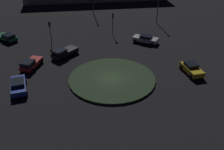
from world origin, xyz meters
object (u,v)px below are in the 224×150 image
Objects in this scene: car_red at (31,64)px; car_black at (64,52)px; traffic_light_southeast at (113,20)px; car_green at (7,37)px; traffic_light_east at (50,28)px; car_blue at (18,85)px; car_yellow at (192,69)px; car_silver at (145,39)px.

car_red is 5.76m from car_black.
traffic_light_southeast is at bearing -29.37° from car_red.
car_green is 8.67m from traffic_light_east.
car_blue is at bearing -45.12° from traffic_light_east.
car_blue reaches higher than car_red.
car_yellow is 18.64m from traffic_light_southeast.
car_blue is at bearing -165.76° from car_red.
traffic_light_east is at bearing -131.00° from car_yellow.
car_green is at bearing 48.32° from car_red.
car_yellow is (-17.57, -16.07, 0.02)m from car_blue.
car_silver is 12.33m from car_yellow.
car_green is at bearing -156.18° from car_silver.
car_green is at bearing 98.04° from car_black.
car_blue is 15.43m from traffic_light_east.
car_blue is at bearing -32.12° from traffic_light_southeast.
car_blue is 1.02× the size of traffic_light_southeast.
car_blue is 5.93m from car_red.
traffic_light_east reaches higher than car_green.
traffic_light_southeast is at bearing -135.13° from car_green.
traffic_light_southeast is 11.67m from traffic_light_east.
traffic_light_southeast reaches higher than car_blue.
car_red is at bearing -42.56° from traffic_light_southeast.
car_red is (10.33, 17.65, -0.00)m from car_silver.
car_yellow reaches higher than car_green.
car_green is 1.10× the size of traffic_light_east.
car_silver is at bearing -145.04° from car_green.
car_black is (-1.65, -5.52, 0.02)m from car_red.
car_green is (32.32, 6.06, -0.04)m from car_yellow.
car_black reaches higher than car_green.
car_blue is 1.10× the size of car_yellow.
car_black is at bearing -120.68° from car_yellow.
traffic_light_east reaches higher than car_yellow.
car_green is at bearing -138.15° from traffic_light_east.
car_silver is 25.29m from car_green.
car_blue reaches higher than car_silver.
car_yellow is 0.93× the size of traffic_light_southeast.
traffic_light_east is (3.94, -8.53, 2.13)m from car_red.
car_blue is 0.96× the size of car_black.
car_red is 0.94× the size of car_black.
car_green is at bearing 4.98° from car_blue.
car_yellow is 0.87× the size of car_black.
car_black reaches higher than car_blue.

